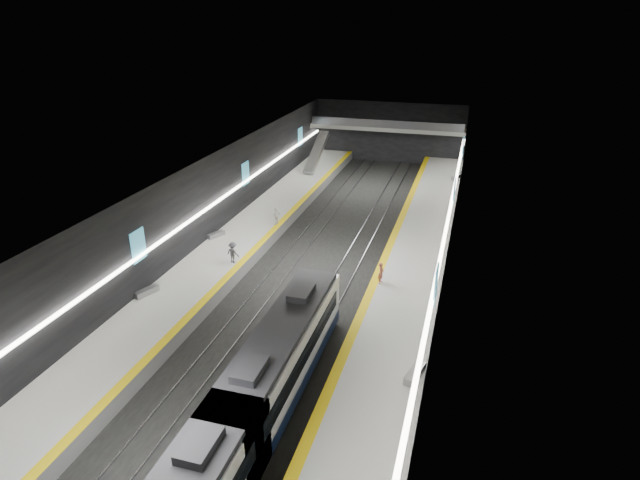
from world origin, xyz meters
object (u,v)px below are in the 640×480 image
(bench_left_far, at_px, (216,235))
(passenger_left_a, at_px, (276,216))
(escalator, at_px, (317,152))
(bench_right_far, at_px, (456,177))
(bench_right_near, at_px, (415,374))
(train, at_px, (230,440))
(passenger_left_b, at_px, (233,253))
(bench_left_near, at_px, (147,292))
(passenger_right_a, at_px, (381,273))

(bench_left_far, bearing_deg, passenger_left_a, 70.38)
(escalator, bearing_deg, bench_right_far, -0.81)
(bench_right_near, bearing_deg, passenger_left_a, 144.02)
(train, distance_m, escalator, 47.44)
(escalator, height_order, passenger_left_b, escalator)
(bench_left_near, bearing_deg, bench_right_far, 82.79)
(escalator, height_order, bench_right_far, escalator)
(escalator, height_order, passenger_right_a, escalator)
(passenger_left_b, bearing_deg, escalator, -72.18)
(escalator, bearing_deg, bench_left_far, -94.81)
(escalator, xyz_separation_m, passenger_right_a, (13.25, -28.20, -1.10))
(passenger_right_a, bearing_deg, bench_right_near, -157.54)
(passenger_left_a, bearing_deg, bench_left_near, 1.75)
(train, xyz_separation_m, bench_right_near, (6.96, 8.08, -0.96))
(bench_right_near, height_order, passenger_left_a, passenger_left_a)
(passenger_right_a, height_order, passenger_left_b, passenger_left_b)
(bench_left_far, relative_size, passenger_right_a, 1.04)
(bench_left_far, relative_size, bench_right_near, 0.86)
(train, height_order, bench_right_far, train)
(bench_right_far, xyz_separation_m, passenger_right_a, (-3.75, -27.96, 0.59))
(escalator, distance_m, passenger_left_b, 28.08)
(bench_left_near, xyz_separation_m, passenger_left_b, (3.60, 6.39, 0.62))
(bench_right_near, xyz_separation_m, passenger_left_b, (-15.36, 10.28, 0.60))
(bench_right_far, bearing_deg, escalator, -160.95)
(bench_right_near, distance_m, passenger_right_a, 10.76)
(bench_left_far, distance_m, bench_right_near, 23.88)
(bench_right_near, relative_size, passenger_left_a, 1.20)
(bench_right_far, bearing_deg, passenger_left_a, -107.97)
(train, relative_size, bench_left_near, 15.30)
(escalator, distance_m, bench_right_near, 41.91)
(bench_right_far, xyz_separation_m, passenger_left_a, (-15.00, -19.31, 0.60))
(escalator, xyz_separation_m, passenger_left_a, (2.00, -19.55, -1.09))
(bench_left_far, bearing_deg, bench_right_far, 74.97)
(bench_left_far, relative_size, passenger_left_b, 0.99)
(bench_left_near, xyz_separation_m, bench_right_far, (19.00, 34.16, -0.01))
(train, relative_size, passenger_left_b, 16.21)
(bench_left_near, distance_m, bench_right_far, 39.09)
(train, xyz_separation_m, escalator, (-10.00, 46.37, 0.70))
(passenger_left_b, bearing_deg, train, 129.14)
(bench_left_near, bearing_deg, train, -23.05)
(bench_left_near, height_order, passenger_left_b, passenger_left_b)
(train, height_order, bench_right_near, train)
(bench_left_far, relative_size, bench_right_far, 0.97)
(passenger_left_a, bearing_deg, train, 33.44)
(bench_left_far, distance_m, passenger_left_a, 5.84)
(passenger_left_b, bearing_deg, bench_right_far, -104.46)
(bench_right_far, bearing_deg, train, -78.76)
(bench_left_near, bearing_deg, passenger_left_b, 82.46)
(escalator, xyz_separation_m, bench_right_near, (16.96, -38.29, -1.66))
(bench_right_far, distance_m, passenger_left_a, 24.46)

